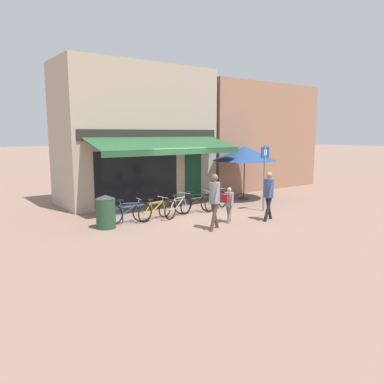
{
  "coord_description": "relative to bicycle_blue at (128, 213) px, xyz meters",
  "views": [
    {
      "loc": [
        -8.27,
        -11.32,
        3.08
      ],
      "look_at": [
        -0.71,
        -1.0,
        1.05
      ],
      "focal_mm": 35.0,
      "sensor_mm": 36.0,
      "label": 1
    }
  ],
  "objects": [
    {
      "name": "ground_plane",
      "position": [
        2.66,
        -0.07,
        -0.38
      ],
      "size": [
        160.0,
        160.0,
        0.0
      ],
      "primitive_type": "plane",
      "color": "#846656"
    },
    {
      "name": "shop_front",
      "position": [
        2.49,
        3.92,
        2.61
      ],
      "size": [
        6.95,
        4.89,
        5.99
      ],
      "color": "tan",
      "rests_on": "ground_plane"
    },
    {
      "name": "neighbour_building",
      "position": [
        9.92,
        4.44,
        2.47
      ],
      "size": [
        7.5,
        4.0,
        5.7
      ],
      "color": "#9E7056",
      "rests_on": "ground_plane"
    },
    {
      "name": "bike_rack_rail",
      "position": [
        2.01,
        0.12,
        0.1
      ],
      "size": [
        4.39,
        0.04,
        0.57
      ],
      "color": "#47494F",
      "rests_on": "ground_plane"
    },
    {
      "name": "bicycle_blue",
      "position": [
        0.0,
        0.0,
        0.0
      ],
      "size": [
        1.73,
        0.52,
        0.85
      ],
      "rotation": [
        -0.04,
        0.0,
        -0.18
      ],
      "color": "black",
      "rests_on": "ground_plane"
    },
    {
      "name": "bicycle_orange",
      "position": [
        1.04,
        -0.08,
        -0.03
      ],
      "size": [
        1.62,
        0.6,
        0.79
      ],
      "rotation": [
        0.03,
        0.0,
        0.27
      ],
      "color": "black",
      "rests_on": "ground_plane"
    },
    {
      "name": "bicycle_silver",
      "position": [
        1.97,
        -0.18,
        0.01
      ],
      "size": [
        1.64,
        0.75,
        0.86
      ],
      "rotation": [
        0.01,
        0.0,
        0.39
      ],
      "color": "black",
      "rests_on": "ground_plane"
    },
    {
      "name": "bicycle_black",
      "position": [
        2.91,
        -0.02,
        0.01
      ],
      "size": [
        1.81,
        0.56,
        0.87
      ],
      "rotation": [
        0.0,
        0.0,
        -0.2
      ],
      "color": "black",
      "rests_on": "ground_plane"
    },
    {
      "name": "bicycle_red",
      "position": [
        3.95,
        0.04,
        -0.01
      ],
      "size": [
        1.7,
        0.86,
        0.85
      ],
      "rotation": [
        -0.12,
        0.0,
        0.39
      ],
      "color": "black",
      "rests_on": "ground_plane"
    },
    {
      "name": "pedestrian_adult",
      "position": [
        1.89,
        -2.36,
        0.73
      ],
      "size": [
        0.59,
        0.63,
        1.81
      ],
      "rotation": [
        0.0,
        0.0,
        0.12
      ],
      "color": "#47382D",
      "rests_on": "ground_plane"
    },
    {
      "name": "pedestrian_child",
      "position": [
        2.91,
        -1.9,
        0.38
      ],
      "size": [
        0.52,
        0.55,
        1.24
      ],
      "rotation": [
        0.0,
        0.0,
        0.21
      ],
      "color": "slate",
      "rests_on": "ground_plane"
    },
    {
      "name": "pedestrian_second_adult",
      "position": [
        4.25,
        -2.5,
        0.68
      ],
      "size": [
        0.6,
        0.53,
        1.74
      ],
      "rotation": [
        0.0,
        0.0,
        -0.04
      ],
      "color": "black",
      "rests_on": "ground_plane"
    },
    {
      "name": "litter_bin",
      "position": [
        -0.85,
        -0.15,
        0.17
      ],
      "size": [
        0.64,
        0.64,
        1.1
      ],
      "color": "#23472D",
      "rests_on": "ground_plane"
    },
    {
      "name": "parking_sign",
      "position": [
        5.33,
        -1.27,
        1.2
      ],
      "size": [
        0.44,
        0.07,
        2.6
      ],
      "color": "slate",
      "rests_on": "ground_plane"
    },
    {
      "name": "cafe_parasol",
      "position": [
        6.59,
        1.15,
        1.75
      ],
      "size": [
        2.95,
        2.95,
        2.47
      ],
      "color": "#4C3D2D",
      "rests_on": "ground_plane"
    }
  ]
}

